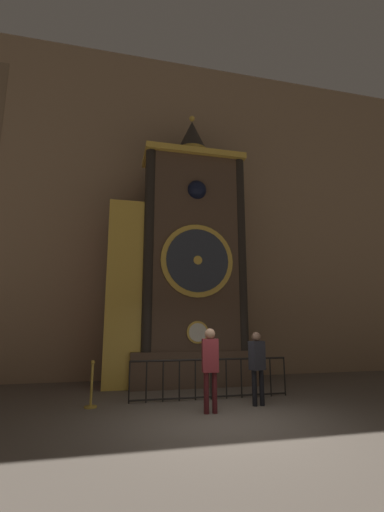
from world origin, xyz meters
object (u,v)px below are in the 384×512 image
(visitor_near, at_px, (210,361))
(visitor_far, at_px, (257,361))
(clock_tower, at_px, (182,264))
(stanchion_post, at_px, (91,392))

(visitor_near, bearing_deg, visitor_far, 25.68)
(visitor_near, height_order, visitor_far, visitor_near)
(clock_tower, distance_m, visitor_far, 4.30)
(visitor_far, bearing_deg, visitor_near, 179.62)
(visitor_far, relative_size, stanchion_post, 1.61)
(visitor_near, relative_size, stanchion_post, 1.70)
(visitor_near, relative_size, visitor_far, 1.06)
(visitor_near, bearing_deg, clock_tower, 96.61)
(clock_tower, bearing_deg, stanchion_post, -136.51)
(clock_tower, height_order, visitor_near, clock_tower)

